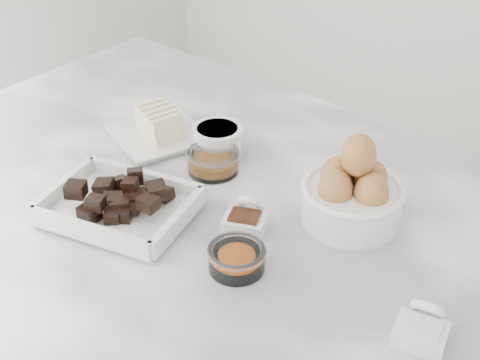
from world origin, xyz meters
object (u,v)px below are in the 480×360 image
object	(u,v)px
chocolate_dish	(119,202)
salt_spoon	(422,327)
egg_bowl	(353,194)
zest_bowl	(237,258)
sugar_ramekin	(218,140)
honey_bowl	(213,161)
vanilla_spoon	(246,218)
butter_plate	(157,128)

from	to	relation	value
chocolate_dish	salt_spoon	distance (m)	0.46
egg_bowl	salt_spoon	xyz separation A→B (m)	(0.19, -0.14, -0.03)
egg_bowl	zest_bowl	distance (m)	0.20
salt_spoon	egg_bowl	bearing A→B (deg)	142.39
sugar_ramekin	chocolate_dish	bearing A→B (deg)	-88.94
sugar_ramekin	honey_bowl	bearing A→B (deg)	-56.56
vanilla_spoon	salt_spoon	distance (m)	0.30
chocolate_dish	sugar_ramekin	size ratio (longest dim) A/B	2.89
salt_spoon	zest_bowl	bearing A→B (deg)	-169.60
chocolate_dish	butter_plate	xyz separation A→B (m)	(-0.12, 0.19, -0.00)
honey_bowl	zest_bowl	world-z (taller)	honey_bowl
salt_spoon	honey_bowl	bearing A→B (deg)	164.84
sugar_ramekin	honey_bowl	distance (m)	0.05
honey_bowl	vanilla_spoon	bearing A→B (deg)	-30.87
honey_bowl	salt_spoon	world-z (taller)	salt_spoon
honey_bowl	salt_spoon	xyz separation A→B (m)	(0.43, -0.12, -0.00)
butter_plate	egg_bowl	world-z (taller)	egg_bowl
chocolate_dish	vanilla_spoon	xyz separation A→B (m)	(0.16, 0.10, -0.01)
egg_bowl	zest_bowl	world-z (taller)	egg_bowl
vanilla_spoon	salt_spoon	xyz separation A→B (m)	(0.29, -0.04, 0.00)
butter_plate	salt_spoon	bearing A→B (deg)	-12.96
butter_plate	zest_bowl	xyz separation A→B (m)	(0.33, -0.18, -0.00)
chocolate_dish	zest_bowl	size ratio (longest dim) A/B	3.12
butter_plate	honey_bowl	size ratio (longest dim) A/B	2.16
zest_bowl	vanilla_spoon	bearing A→B (deg)	121.62
egg_bowl	honey_bowl	distance (m)	0.24
honey_bowl	butter_plate	bearing A→B (deg)	173.79
chocolate_dish	zest_bowl	world-z (taller)	chocolate_dish
butter_plate	vanilla_spoon	bearing A→B (deg)	-19.06
sugar_ramekin	egg_bowl	distance (m)	0.27
egg_bowl	honey_bowl	size ratio (longest dim) A/B	1.71
chocolate_dish	zest_bowl	xyz separation A→B (m)	(0.21, 0.02, -0.00)
sugar_ramekin	egg_bowl	bearing A→B (deg)	-3.57
sugar_ramekin	egg_bowl	xyz separation A→B (m)	(0.27, -0.02, 0.02)
chocolate_dish	butter_plate	bearing A→B (deg)	121.28
sugar_ramekin	zest_bowl	world-z (taller)	sugar_ramekin
butter_plate	vanilla_spoon	xyz separation A→B (m)	(0.28, -0.10, -0.01)
chocolate_dish	vanilla_spoon	bearing A→B (deg)	31.80
egg_bowl	vanilla_spoon	distance (m)	0.16
egg_bowl	butter_plate	bearing A→B (deg)	-178.26
butter_plate	honey_bowl	world-z (taller)	butter_plate
zest_bowl	vanilla_spoon	xyz separation A→B (m)	(-0.05, 0.08, -0.00)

